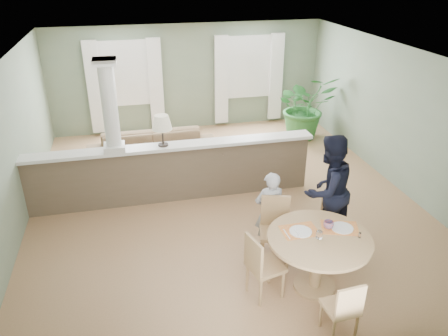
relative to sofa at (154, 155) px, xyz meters
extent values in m
plane|color=tan|center=(1.16, -1.42, -0.40)|extent=(8.00, 8.00, 0.00)
cube|color=gray|center=(1.16, 2.58, 0.95)|extent=(7.00, 0.02, 2.70)
cube|color=gray|center=(-2.34, -1.42, 0.95)|extent=(0.02, 8.00, 2.70)
cube|color=gray|center=(4.66, -1.42, 0.95)|extent=(0.02, 8.00, 2.70)
cube|color=gray|center=(1.16, -5.42, 0.95)|extent=(7.00, 0.02, 2.70)
cube|color=white|center=(1.16, -1.42, 2.30)|extent=(7.00, 8.00, 0.02)
cube|color=white|center=(-0.44, 2.55, 1.15)|extent=(1.10, 0.02, 1.50)
cube|color=white|center=(-0.44, 2.52, 1.15)|extent=(1.22, 0.04, 1.62)
cube|color=white|center=(2.76, 2.55, 1.15)|extent=(1.10, 0.02, 1.50)
cube|color=white|center=(2.76, 2.52, 1.15)|extent=(1.22, 0.04, 1.62)
cube|color=white|center=(-1.19, 2.46, 0.85)|extent=(0.35, 0.10, 2.30)
cube|color=white|center=(0.31, 2.46, 0.85)|extent=(0.35, 0.10, 2.30)
cube|color=white|center=(2.01, 2.46, 0.85)|extent=(0.35, 0.10, 2.30)
cube|color=white|center=(3.51, 2.46, 0.85)|extent=(0.35, 0.10, 2.30)
cube|color=brown|center=(0.26, -1.22, 0.12)|extent=(5.20, 0.22, 1.05)
cube|color=white|center=(0.26, -1.22, 0.68)|extent=(5.32, 0.36, 0.06)
cube|color=white|center=(-0.74, -1.22, 0.76)|extent=(0.36, 0.36, 0.10)
cylinder|color=white|center=(-0.74, -1.22, 1.50)|extent=(0.26, 0.26, 1.39)
cube|color=white|center=(-0.74, -1.22, 2.25)|extent=(0.38, 0.38, 0.10)
cylinder|color=black|center=(0.11, -1.22, 0.72)|extent=(0.18, 0.18, 0.03)
cylinder|color=black|center=(0.11, -1.22, 0.88)|extent=(0.03, 0.03, 0.28)
cone|color=beige|center=(0.11, -1.22, 1.15)|extent=(0.36, 0.36, 0.26)
imported|color=olive|center=(0.00, 0.00, 0.00)|extent=(2.76, 1.10, 0.80)
imported|color=#2C6E2E|center=(3.86, 1.19, 0.41)|extent=(1.49, 1.30, 1.62)
cylinder|color=tan|center=(1.86, -4.14, -0.38)|extent=(0.58, 0.58, 0.04)
cylinder|color=tan|center=(1.86, -4.14, 0.02)|extent=(0.16, 0.16, 0.75)
cylinder|color=tan|center=(1.86, -4.14, 0.41)|extent=(1.39, 1.39, 0.04)
cube|color=#C43E2C|center=(1.65, -3.95, 0.44)|extent=(0.50, 0.37, 0.01)
cube|color=#C43E2C|center=(2.21, -4.00, 0.44)|extent=(0.58, 0.50, 0.01)
cylinder|color=white|center=(1.65, -3.98, 0.45)|extent=(0.30, 0.30, 0.01)
cylinder|color=white|center=(2.23, -4.03, 0.45)|extent=(0.30, 0.30, 0.01)
cylinder|color=white|center=(1.83, -4.17, 0.49)|extent=(0.08, 0.08, 0.10)
cube|color=silver|center=(1.59, -4.04, 0.46)|extent=(0.02, 0.20, 0.00)
cube|color=silver|center=(1.45, -3.99, 0.44)|extent=(0.02, 0.25, 0.00)
cylinder|color=white|center=(2.36, -4.27, 0.47)|extent=(0.04, 0.04, 0.07)
cylinder|color=silver|center=(2.36, -4.27, 0.51)|extent=(0.04, 0.04, 0.01)
imported|color=#2665B4|center=(2.05, -3.97, 0.49)|extent=(0.14, 0.14, 0.11)
cube|color=tan|center=(1.50, -3.43, 0.08)|extent=(0.56, 0.56, 0.05)
cylinder|color=tan|center=(1.28, -3.56, -0.17)|extent=(0.04, 0.04, 0.46)
cylinder|color=tan|center=(1.63, -3.65, -0.17)|extent=(0.04, 0.04, 0.46)
cylinder|color=tan|center=(1.38, -3.20, -0.17)|extent=(0.04, 0.04, 0.46)
cylinder|color=tan|center=(1.73, -3.30, -0.17)|extent=(0.04, 0.04, 0.46)
cube|color=tan|center=(1.56, -3.23, 0.35)|extent=(0.43, 0.16, 0.49)
cube|color=tan|center=(2.48, -3.39, 0.03)|extent=(0.47, 0.47, 0.05)
cylinder|color=tan|center=(2.29, -3.51, -0.20)|extent=(0.04, 0.04, 0.41)
cylinder|color=tan|center=(2.60, -3.57, -0.20)|extent=(0.04, 0.04, 0.41)
cylinder|color=tan|center=(2.35, -3.20, -0.20)|extent=(0.04, 0.04, 0.41)
cylinder|color=tan|center=(2.67, -3.26, -0.20)|extent=(0.04, 0.04, 0.41)
cube|color=tan|center=(2.51, -3.21, 0.26)|extent=(0.38, 0.11, 0.44)
cube|color=tan|center=(1.79, -4.97, 0.01)|extent=(0.41, 0.41, 0.05)
cylinder|color=tan|center=(1.93, -4.81, -0.21)|extent=(0.04, 0.04, 0.39)
cylinder|color=tan|center=(1.62, -4.83, -0.21)|extent=(0.04, 0.04, 0.39)
cylinder|color=tan|center=(1.95, -5.12, -0.21)|extent=(0.04, 0.04, 0.39)
cylinder|color=tan|center=(1.65, -5.14, -0.21)|extent=(0.04, 0.04, 0.39)
cube|color=tan|center=(1.80, -5.14, 0.23)|extent=(0.36, 0.06, 0.42)
cube|color=tan|center=(1.13, -4.11, 0.06)|extent=(0.52, 0.52, 0.05)
cylinder|color=tan|center=(1.35, -4.24, -0.18)|extent=(0.04, 0.04, 0.44)
cylinder|color=tan|center=(1.26, -3.90, -0.18)|extent=(0.04, 0.04, 0.44)
cylinder|color=tan|center=(1.01, -4.32, -0.18)|extent=(0.04, 0.04, 0.44)
cylinder|color=tan|center=(0.92, -3.99, -0.18)|extent=(0.04, 0.04, 0.44)
cube|color=tan|center=(0.94, -4.16, 0.31)|extent=(0.14, 0.41, 0.47)
imported|color=#A7A7AC|center=(1.52, -3.09, 0.25)|extent=(0.48, 0.32, 1.31)
imported|color=black|center=(2.44, -3.11, 0.51)|extent=(1.07, 0.95, 1.82)
camera|label=1|loc=(-0.45, -8.50, 3.76)|focal=35.00mm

